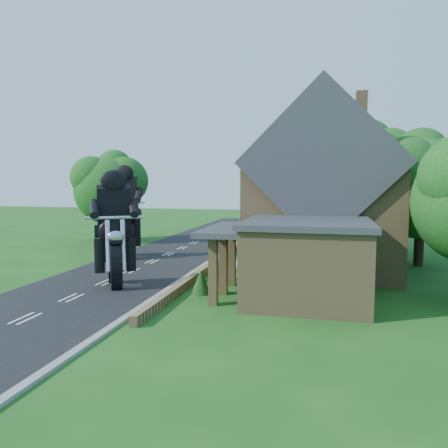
% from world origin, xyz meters
% --- Properties ---
extents(ground, '(120.00, 120.00, 0.00)m').
position_xyz_m(ground, '(0.00, 0.00, 0.00)').
color(ground, '#194E16').
rests_on(ground, ground).
extents(road, '(7.00, 80.00, 0.02)m').
position_xyz_m(road, '(0.00, 0.00, 0.01)').
color(road, black).
rests_on(road, ground).
extents(kerb, '(0.30, 80.00, 0.12)m').
position_xyz_m(kerb, '(3.65, 0.00, 0.06)').
color(kerb, gray).
rests_on(kerb, ground).
extents(garden_wall, '(0.30, 22.00, 0.40)m').
position_xyz_m(garden_wall, '(4.30, 5.00, 0.20)').
color(garden_wall, '#96774C').
rests_on(garden_wall, ground).
extents(house, '(9.54, 8.64, 10.24)m').
position_xyz_m(house, '(10.49, 6.00, 4.34)').
color(house, '#96774C').
rests_on(house, ground).
extents(annex, '(7.05, 5.94, 3.44)m').
position_xyz_m(annex, '(9.87, -0.80, 1.77)').
color(annex, '#96774C').
rests_on(annex, ground).
extents(tree_house_right, '(6.51, 6.00, 8.40)m').
position_xyz_m(tree_house_right, '(16.65, 8.62, 5.19)').
color(tree_house_right, black).
rests_on(tree_house_right, ground).
extents(tree_behind_house, '(7.81, 7.20, 10.08)m').
position_xyz_m(tree_behind_house, '(14.18, 16.14, 6.23)').
color(tree_behind_house, black).
rests_on(tree_behind_house, ground).
extents(tree_behind_left, '(6.94, 6.40, 9.16)m').
position_xyz_m(tree_behind_left, '(8.16, 17.13, 5.73)').
color(tree_behind_left, black).
rests_on(tree_behind_left, ground).
extents(tree_far_road, '(6.08, 5.60, 7.84)m').
position_xyz_m(tree_far_road, '(-6.86, 14.11, 4.84)').
color(tree_far_road, black).
rests_on(tree_far_road, ground).
extents(shrub_a, '(0.90, 0.90, 1.10)m').
position_xyz_m(shrub_a, '(5.30, -1.00, 0.55)').
color(shrub_a, '#133A12').
rests_on(shrub_a, ground).
extents(shrub_b, '(0.90, 0.90, 1.10)m').
position_xyz_m(shrub_b, '(5.30, 1.50, 0.55)').
color(shrub_b, '#133A12').
rests_on(shrub_b, ground).
extents(shrub_c, '(0.90, 0.90, 1.10)m').
position_xyz_m(shrub_c, '(5.30, 4.00, 0.55)').
color(shrub_c, '#133A12').
rests_on(shrub_c, ground).
extents(shrub_d, '(0.90, 0.90, 1.10)m').
position_xyz_m(shrub_d, '(5.30, 9.00, 0.55)').
color(shrub_d, '#133A12').
rests_on(shrub_d, ground).
extents(shrub_e, '(0.90, 0.90, 1.10)m').
position_xyz_m(shrub_e, '(5.30, 11.50, 0.55)').
color(shrub_e, '#133A12').
rests_on(shrub_e, ground).
extents(shrub_f, '(0.90, 0.90, 1.10)m').
position_xyz_m(shrub_f, '(5.30, 14.00, 0.55)').
color(shrub_f, '#133A12').
rests_on(shrub_f, ground).
extents(motorcycle_lead, '(1.31, 1.78, 1.68)m').
position_xyz_m(motorcycle_lead, '(0.88, -0.61, 0.84)').
color(motorcycle_lead, black).
rests_on(motorcycle_lead, ground).
extents(motorcycle_follow, '(0.78, 2.03, 1.85)m').
position_xyz_m(motorcycle_follow, '(-2.28, 7.07, 0.92)').
color(motorcycle_follow, black).
rests_on(motorcycle_follow, ground).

